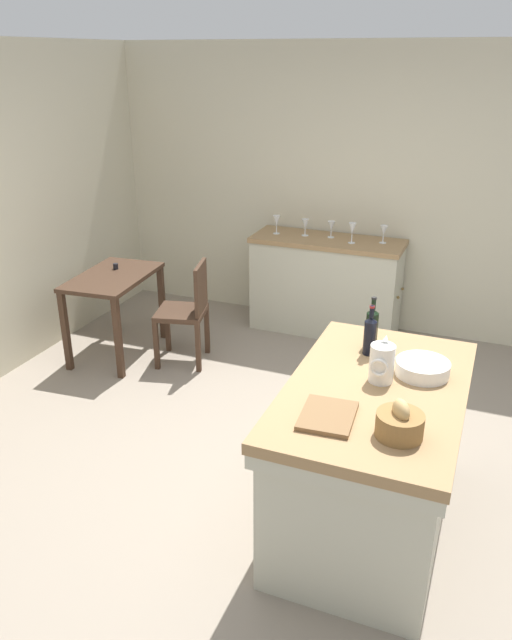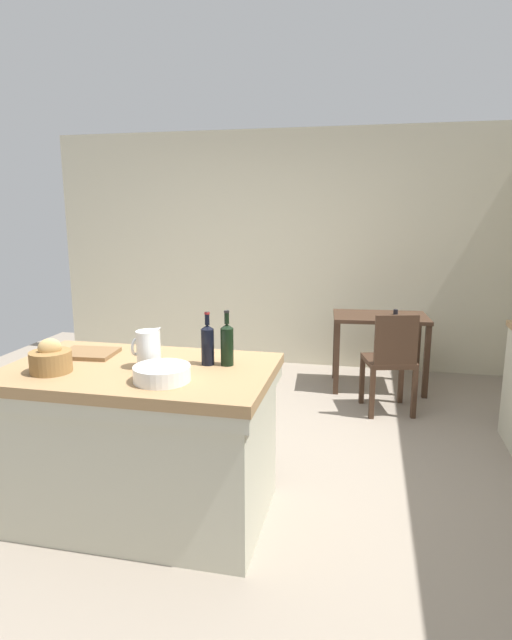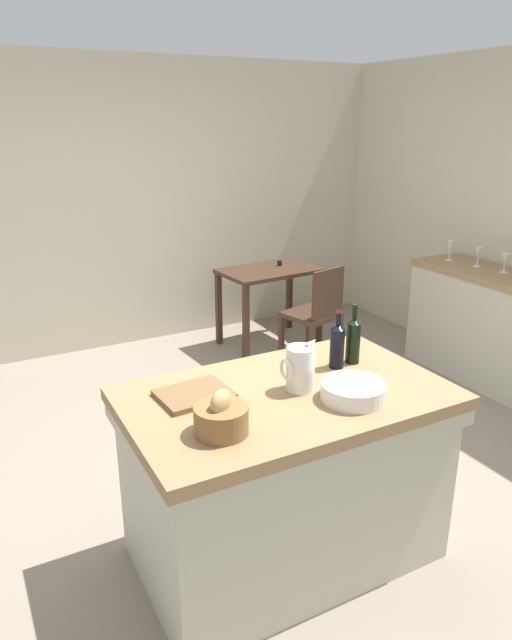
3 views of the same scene
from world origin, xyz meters
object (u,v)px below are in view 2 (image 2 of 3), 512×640
(wooden_chair, at_px, (391,359))
(bread_basket, at_px, (51,360))
(wash_bowl, at_px, (162,373))
(island_table, at_px, (142,436))
(wine_bottle_dark, at_px, (227,343))
(writing_desk, at_px, (380,327))
(wine_bottle_amber, at_px, (208,344))
(pitcher, at_px, (148,349))
(cutting_board, at_px, (89,353))

(wooden_chair, xyz_separation_m, bread_basket, (-1.85, -2.07, 0.47))
(wooden_chair, height_order, wash_bowl, wash_bowl)
(island_table, bearing_deg, wine_bottle_dark, 16.27)
(writing_desk, xyz_separation_m, wine_bottle_amber, (-0.99, -2.43, 0.40))
(wash_bowl, height_order, bread_basket, bread_basket)
(island_table, xyz_separation_m, wash_bowl, (0.22, -0.20, 0.45))
(wine_bottle_amber, bearing_deg, pitcher, -156.59)
(pitcher, relative_size, cutting_board, 0.80)
(writing_desk, height_order, bread_basket, bread_basket)
(wooden_chair, height_order, pitcher, pitcher)
(wine_bottle_dark, relative_size, wine_bottle_amber, 1.03)
(writing_desk, distance_m, wash_bowl, 2.99)
(writing_desk, xyz_separation_m, wine_bottle_dark, (-0.88, -2.41, 0.40))
(wash_bowl, distance_m, wine_bottle_amber, 0.36)
(bread_basket, height_order, wine_bottle_dark, wine_bottle_dark)
(wash_bowl, xyz_separation_m, wine_bottle_dark, (0.25, 0.33, 0.09))
(island_table, relative_size, wash_bowl, 5.11)
(pitcher, relative_size, wine_bottle_dark, 0.81)
(bread_basket, relative_size, wine_bottle_dark, 0.70)
(island_table, relative_size, writing_desk, 1.56)
(cutting_board, bearing_deg, wooden_chair, 43.47)
(wooden_chair, xyz_separation_m, pitcher, (-1.37, -1.89, 0.51))
(pitcher, bearing_deg, wash_bowl, -51.08)
(wine_bottle_dark, bearing_deg, wooden_chair, 61.02)
(wine_bottle_dark, height_order, wine_bottle_amber, wine_bottle_dark)
(cutting_board, bearing_deg, wine_bottle_amber, -2.28)
(bread_basket, bearing_deg, wash_bowl, -1.16)
(island_table, distance_m, wine_bottle_dark, 0.72)
(pitcher, bearing_deg, bread_basket, -159.24)
(wooden_chair, bearing_deg, island_table, -127.30)
(island_table, distance_m, wine_bottle_amber, 0.65)
(wash_bowl, relative_size, wine_bottle_dark, 0.93)
(pitcher, bearing_deg, wooden_chair, 54.01)
(wooden_chair, bearing_deg, wine_bottle_dark, -118.98)
(island_table, height_order, wooden_chair, wooden_chair)
(wine_bottle_amber, bearing_deg, cutting_board, 177.72)
(writing_desk, height_order, pitcher, pitcher)
(writing_desk, xyz_separation_m, cutting_board, (-1.74, -2.40, 0.29))
(cutting_board, bearing_deg, bread_basket, -93.92)
(wooden_chair, height_order, bread_basket, bread_basket)
(pitcher, relative_size, wine_bottle_amber, 0.84)
(writing_desk, distance_m, cutting_board, 2.97)
(bread_basket, xyz_separation_m, wine_bottle_amber, (0.77, 0.31, 0.05))
(wash_bowl, relative_size, cutting_board, 0.93)
(island_table, xyz_separation_m, bread_basket, (-0.41, -0.19, 0.48))
(bread_basket, relative_size, wine_bottle_amber, 0.73)
(cutting_board, bearing_deg, wine_bottle_dark, -1.12)
(pitcher, bearing_deg, writing_desk, 63.31)
(wash_bowl, distance_m, bread_basket, 0.63)
(cutting_board, height_order, wine_bottle_amber, wine_bottle_amber)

